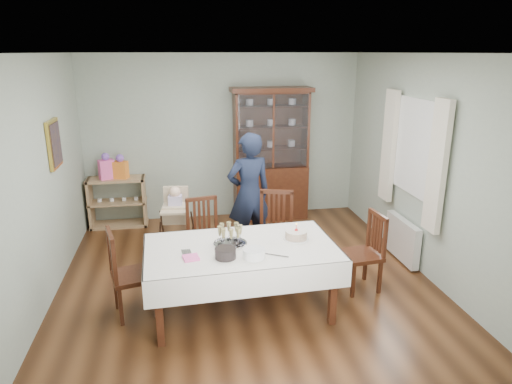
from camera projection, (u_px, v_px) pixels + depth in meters
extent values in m
plane|color=#593319|center=(247.00, 283.00, 5.58)|extent=(5.00, 5.00, 0.00)
plane|color=#9EAA99|center=(224.00, 138.00, 7.54)|extent=(4.50, 0.00, 4.50)
plane|color=#9EAA99|center=(36.00, 187.00, 4.81)|extent=(0.00, 5.00, 5.00)
plane|color=#9EAA99|center=(429.00, 169.00, 5.55)|extent=(0.00, 5.00, 5.00)
plane|color=white|center=(246.00, 53.00, 4.79)|extent=(5.00, 5.00, 0.00)
cube|color=#442111|center=(241.00, 250.00, 4.79)|extent=(1.94, 1.13, 0.06)
cube|color=silver|center=(241.00, 247.00, 4.78)|extent=(2.04, 1.23, 0.01)
cube|color=#442111|center=(270.00, 192.00, 7.70)|extent=(1.20, 0.45, 0.90)
cube|color=white|center=(273.00, 132.00, 7.21)|extent=(1.12, 0.01, 1.16)
cube|color=#442111|center=(271.00, 90.00, 7.20)|extent=(1.30, 0.48, 0.07)
cube|color=tan|center=(120.00, 224.00, 7.44)|extent=(0.90, 0.38, 0.04)
cube|color=tan|center=(118.00, 202.00, 7.32)|extent=(0.90, 0.38, 0.03)
cube|color=tan|center=(116.00, 179.00, 7.21)|extent=(0.90, 0.38, 0.04)
cube|color=tan|center=(91.00, 203.00, 7.25)|extent=(0.04, 0.38, 0.80)
cube|color=tan|center=(145.00, 201.00, 7.39)|extent=(0.04, 0.38, 0.80)
cube|color=gold|center=(54.00, 144.00, 5.48)|extent=(0.04, 0.48, 0.58)
cube|color=white|center=(416.00, 148.00, 5.77)|extent=(0.04, 1.02, 1.22)
cube|color=silver|center=(437.00, 167.00, 5.21)|extent=(0.07, 0.30, 1.55)
cube|color=silver|center=(389.00, 146.00, 6.37)|extent=(0.07, 0.30, 1.55)
cube|color=white|center=(402.00, 239.00, 6.13)|extent=(0.10, 0.80, 0.55)
cube|color=#442111|center=(206.00, 240.00, 5.74)|extent=(0.49, 0.49, 0.05)
cube|color=#442111|center=(202.00, 216.00, 5.84)|extent=(0.41, 0.10, 0.50)
cube|color=#442111|center=(275.00, 236.00, 5.82)|extent=(0.57, 0.57, 0.05)
cube|color=#442111|center=(277.00, 210.00, 5.94)|extent=(0.43, 0.17, 0.54)
cube|color=#442111|center=(134.00, 276.00, 4.82)|extent=(0.53, 0.53, 0.05)
cube|color=#442111|center=(112.00, 256.00, 4.67)|extent=(0.14, 0.41, 0.51)
cube|color=#442111|center=(361.00, 255.00, 5.35)|extent=(0.46, 0.46, 0.05)
cube|color=#442111|center=(377.00, 233.00, 5.32)|extent=(0.08, 0.40, 0.49)
imported|color=black|center=(249.00, 194.00, 6.22)|extent=(0.69, 0.53, 1.70)
cube|color=tan|center=(176.00, 213.00, 6.11)|extent=(0.36, 0.33, 0.23)
cube|color=tan|center=(175.00, 199.00, 6.05)|extent=(0.34, 0.09, 0.27)
cube|color=tan|center=(176.00, 207.00, 6.09)|extent=(0.37, 0.19, 0.03)
cube|color=#BDAFD5|center=(175.00, 202.00, 6.06)|extent=(0.19, 0.15, 0.18)
sphere|color=beige|center=(175.00, 192.00, 6.02)|extent=(0.15, 0.15, 0.15)
cylinder|color=silver|center=(230.00, 244.00, 4.82)|extent=(0.35, 0.35, 0.01)
torus|color=silver|center=(230.00, 243.00, 4.82)|extent=(0.36, 0.36, 0.01)
cylinder|color=white|center=(296.00, 239.00, 4.95)|extent=(0.28, 0.28, 0.02)
cylinder|color=brown|center=(296.00, 235.00, 4.94)|extent=(0.24, 0.24, 0.09)
cylinder|color=silver|center=(296.00, 231.00, 4.92)|extent=(0.24, 0.24, 0.01)
cylinder|color=#F24C4C|center=(296.00, 227.00, 4.91)|extent=(0.01, 0.01, 0.07)
sphere|color=yellow|center=(296.00, 224.00, 4.90)|extent=(0.02, 0.02, 0.02)
cylinder|color=black|center=(225.00, 253.00, 4.50)|extent=(0.26, 0.26, 0.10)
cylinder|color=white|center=(254.00, 253.00, 4.50)|extent=(0.29, 0.29, 0.10)
cube|color=#FF5DAF|center=(191.00, 258.00, 4.49)|extent=(0.18, 0.18, 0.02)
cube|color=silver|center=(276.00, 255.00, 4.56)|extent=(0.24, 0.15, 0.01)
cube|color=#FF5DAF|center=(107.00, 169.00, 7.12)|extent=(0.26, 0.22, 0.30)
sphere|color=#E533B2|center=(105.00, 157.00, 7.06)|extent=(0.12, 0.12, 0.12)
cube|color=orange|center=(121.00, 170.00, 7.16)|extent=(0.24, 0.20, 0.27)
sphere|color=#E533B2|center=(120.00, 158.00, 7.11)|extent=(0.13, 0.13, 0.13)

